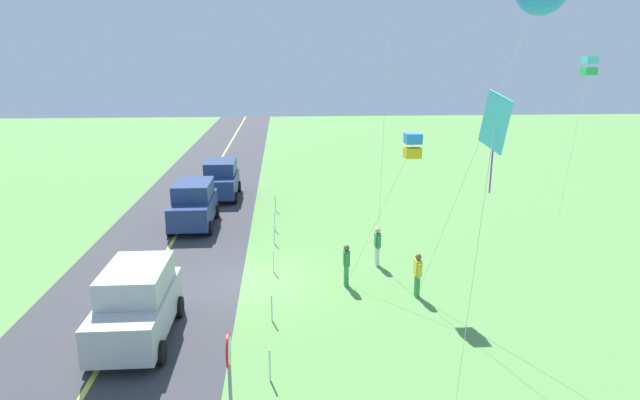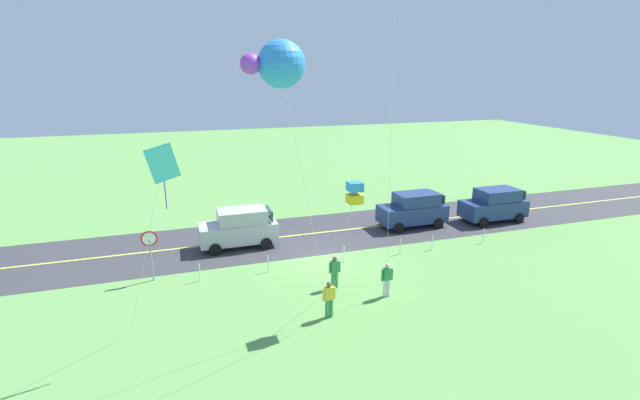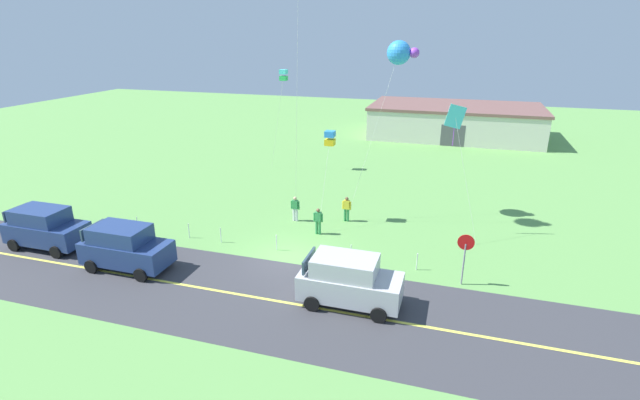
{
  "view_description": "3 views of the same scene",
  "coord_description": "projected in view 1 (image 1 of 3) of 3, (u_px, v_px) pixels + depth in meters",
  "views": [
    {
      "loc": [
        19.27,
        1.12,
        8.22
      ],
      "look_at": [
        0.15,
        2.46,
        3.21
      ],
      "focal_mm": 30.61,
      "sensor_mm": 36.0,
      "label": 1
    },
    {
      "loc": [
        7.17,
        21.41,
        9.77
      ],
      "look_at": [
        0.71,
        1.65,
        3.85
      ],
      "focal_mm": 25.09,
      "sensor_mm": 36.0,
      "label": 2
    },
    {
      "loc": [
        7.97,
        -20.34,
        11.25
      ],
      "look_at": [
        1.23,
        1.62,
        2.82
      ],
      "focal_mm": 26.02,
      "sensor_mm": 36.0,
      "label": 3
    }
  ],
  "objects": [
    {
      "name": "kite_pink_drift",
      "position": [
        494.0,
        127.0,
        11.92
      ],
      "size": [
        2.4,
        1.32,
        7.55
      ],
      "color": "silver",
      "rests_on": "ground"
    },
    {
      "name": "fence_post_4",
      "position": [
        272.0,
        308.0,
        17.46
      ],
      "size": [
        0.05,
        0.05,
        0.9
      ],
      "primitive_type": "cylinder",
      "color": "silver",
      "rests_on": "ground"
    },
    {
      "name": "person_adult_companion",
      "position": [
        377.0,
        245.0,
        22.06
      ],
      "size": [
        0.58,
        0.22,
        1.6
      ],
      "rotation": [
        0.0,
        0.0,
        4.18
      ],
      "color": "silver",
      "rests_on": "ground"
    },
    {
      "name": "person_child_watcher",
      "position": [
        346.0,
        264.0,
        20.07
      ],
      "size": [
        0.58,
        0.22,
        1.6
      ],
      "rotation": [
        0.0,
        0.0,
        3.88
      ],
      "color": "#338C4C",
      "rests_on": "ground"
    },
    {
      "name": "fence_post_0",
      "position": [
        275.0,
        203.0,
        30.04
      ],
      "size": [
        0.05,
        0.05,
        0.9
      ],
      "primitive_type": "cylinder",
      "color": "silver",
      "rests_on": "ground"
    },
    {
      "name": "kite_yellow_high",
      "position": [
        413.0,
        146.0,
        19.09
      ],
      "size": [
        0.56,
        2.57,
        5.67
      ],
      "color": "silver",
      "rests_on": "ground"
    },
    {
      "name": "fence_post_1",
      "position": [
        275.0,
        222.0,
        26.67
      ],
      "size": [
        0.05,
        0.05,
        0.9
      ],
      "primitive_type": "cylinder",
      "color": "silver",
      "rests_on": "ground"
    },
    {
      "name": "car_parked_west_far",
      "position": [
        221.0,
        179.0,
        32.84
      ],
      "size": [
        4.4,
        2.12,
        2.24
      ],
      "color": "navy",
      "rests_on": "ground"
    },
    {
      "name": "stop_sign",
      "position": [
        229.0,
        366.0,
        11.73
      ],
      "size": [
        0.76,
        0.08,
        2.56
      ],
      "color": "gray",
      "rests_on": "ground"
    },
    {
      "name": "fence_post_2",
      "position": [
        274.0,
        235.0,
        24.71
      ],
      "size": [
        0.05,
        0.05,
        0.9
      ],
      "primitive_type": "cylinder",
      "color": "silver",
      "rests_on": "ground"
    },
    {
      "name": "ground_plane",
      "position": [
        255.0,
        283.0,
        20.62
      ],
      "size": [
        120.0,
        120.0,
        0.1
      ],
      "primitive_type": "cube",
      "color": "#60994C"
    },
    {
      "name": "person_adult_near",
      "position": [
        418.0,
        274.0,
        19.16
      ],
      "size": [
        0.58,
        0.22,
        1.6
      ],
      "rotation": [
        0.0,
        0.0,
        4.42
      ],
      "color": "#338C4C",
      "rests_on": "ground"
    },
    {
      "name": "kite_green_far",
      "position": [
        589.0,
        66.0,
        25.62
      ],
      "size": [
        1.66,
        0.56,
        8.29
      ],
      "color": "silver",
      "rests_on": "ground"
    },
    {
      "name": "asphalt_road",
      "position": [
        147.0,
        285.0,
        20.33
      ],
      "size": [
        120.0,
        7.0,
        0.0
      ],
      "primitive_type": "cube",
      "color": "#38383D",
      "rests_on": "ground"
    },
    {
      "name": "fence_post_3",
      "position": [
        273.0,
        261.0,
        21.45
      ],
      "size": [
        0.05,
        0.05,
        0.9
      ],
      "primitive_type": "cylinder",
      "color": "silver",
      "rests_on": "ground"
    },
    {
      "name": "car_parked_west_near",
      "position": [
        194.0,
        204.0,
        27.2
      ],
      "size": [
        4.4,
        2.12,
        2.24
      ],
      "color": "navy",
      "rests_on": "ground"
    },
    {
      "name": "fence_post_5",
      "position": [
        270.0,
        365.0,
        14.22
      ],
      "size": [
        0.05,
        0.05,
        0.9
      ],
      "primitive_type": "cylinder",
      "color": "silver",
      "rests_on": "ground"
    },
    {
      "name": "car_suv_foreground",
      "position": [
        137.0,
        303.0,
        16.21
      ],
      "size": [
        4.4,
        2.12,
        2.24
      ],
      "color": "#B7B7BC",
      "rests_on": "ground"
    },
    {
      "name": "road_centre_stripe",
      "position": [
        147.0,
        285.0,
        20.33
      ],
      "size": [
        120.0,
        0.16,
        0.0
      ],
      "primitive_type": "cube",
      "color": "#E5E04C",
      "rests_on": "asphalt_road"
    }
  ]
}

